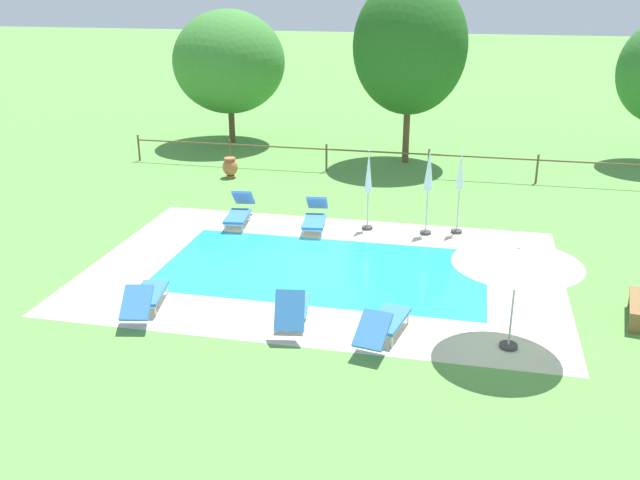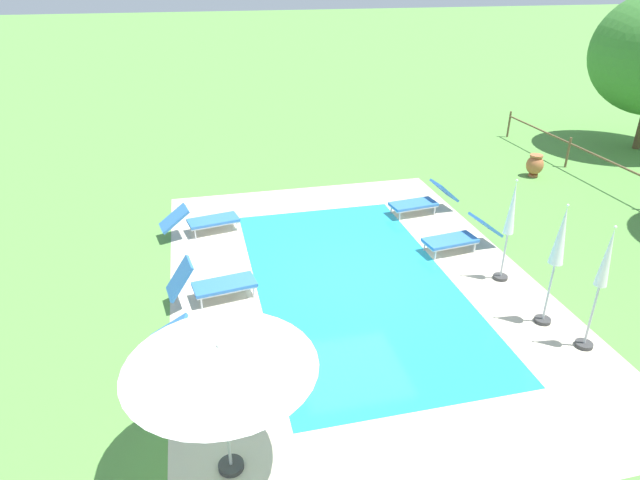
{
  "view_description": "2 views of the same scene",
  "coord_description": "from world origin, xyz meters",
  "px_view_note": "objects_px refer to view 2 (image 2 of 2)",
  "views": [
    {
      "loc": [
        3.41,
        -15.95,
        6.93
      ],
      "look_at": [
        -0.2,
        0.5,
        0.6
      ],
      "focal_mm": 39.43,
      "sensor_mm": 36.0,
      "label": 1
    },
    {
      "loc": [
        9.99,
        -3.13,
        6.32
      ],
      "look_at": [
        -1.18,
        -0.49,
        0.53
      ],
      "focal_mm": 30.74,
      "sensor_mm": 36.0,
      "label": 2
    }
  ],
  "objects_px": {
    "sun_lounger_north_far": "(422,201)",
    "patio_umbrella_closed_row_centre": "(510,218)",
    "sun_lounger_north_near_steps": "(212,283)",
    "sun_lounger_south_near_corner": "(202,220)",
    "patio_umbrella_closed_row_mid_west": "(559,245)",
    "patio_umbrella_closed_row_west": "(603,272)",
    "sun_lounger_north_end": "(461,236)",
    "patio_umbrella_open_foreground": "(220,357)",
    "terracotta_urn_near_fence": "(535,165)",
    "sun_lounger_north_mid": "(207,343)"
  },
  "relations": [
    {
      "from": "patio_umbrella_closed_row_west",
      "to": "sun_lounger_north_mid",
      "type": "bearing_deg",
      "value": -100.22
    },
    {
      "from": "patio_umbrella_open_foreground",
      "to": "patio_umbrella_closed_row_west",
      "type": "bearing_deg",
      "value": 100.76
    },
    {
      "from": "patio_umbrella_open_foreground",
      "to": "sun_lounger_north_mid",
      "type": "bearing_deg",
      "value": -175.98
    },
    {
      "from": "sun_lounger_north_far",
      "to": "patio_umbrella_closed_row_west",
      "type": "distance_m",
      "value": 6.52
    },
    {
      "from": "sun_lounger_north_near_steps",
      "to": "sun_lounger_north_mid",
      "type": "bearing_deg",
      "value": -5.65
    },
    {
      "from": "patio_umbrella_closed_row_centre",
      "to": "patio_umbrella_open_foreground",
      "type": "bearing_deg",
      "value": -59.0
    },
    {
      "from": "patio_umbrella_closed_row_mid_west",
      "to": "patio_umbrella_closed_row_west",
      "type": "bearing_deg",
      "value": 18.69
    },
    {
      "from": "patio_umbrella_closed_row_west",
      "to": "patio_umbrella_closed_row_mid_west",
      "type": "distance_m",
      "value": 0.92
    },
    {
      "from": "sun_lounger_north_mid",
      "to": "patio_umbrella_open_foreground",
      "type": "xyz_separation_m",
      "value": [
        2.47,
        0.17,
        1.59
      ]
    },
    {
      "from": "sun_lounger_south_near_corner",
      "to": "sun_lounger_north_mid",
      "type": "bearing_deg",
      "value": -1.47
    },
    {
      "from": "patio_umbrella_open_foreground",
      "to": "patio_umbrella_closed_row_centre",
      "type": "relative_size",
      "value": 1.04
    },
    {
      "from": "patio_umbrella_open_foreground",
      "to": "patio_umbrella_closed_row_mid_west",
      "type": "relative_size",
      "value": 0.98
    },
    {
      "from": "sun_lounger_north_far",
      "to": "sun_lounger_south_near_corner",
      "type": "bearing_deg",
      "value": -90.98
    },
    {
      "from": "sun_lounger_south_near_corner",
      "to": "patio_umbrella_open_foreground",
      "type": "xyz_separation_m",
      "value": [
        7.74,
        0.04,
        1.59
      ]
    },
    {
      "from": "sun_lounger_north_far",
      "to": "sun_lounger_north_end",
      "type": "height_order",
      "value": "sun_lounger_north_far"
    },
    {
      "from": "patio_umbrella_closed_row_west",
      "to": "patio_umbrella_closed_row_mid_west",
      "type": "bearing_deg",
      "value": -161.31
    },
    {
      "from": "sun_lounger_north_end",
      "to": "terracotta_urn_near_fence",
      "type": "distance_m",
      "value": 6.4
    },
    {
      "from": "sun_lounger_north_near_steps",
      "to": "sun_lounger_north_end",
      "type": "relative_size",
      "value": 0.92
    },
    {
      "from": "sun_lounger_north_mid",
      "to": "patio_umbrella_closed_row_mid_west",
      "type": "xyz_separation_m",
      "value": [
        0.36,
        6.47,
        1.35
      ]
    },
    {
      "from": "patio_umbrella_closed_row_west",
      "to": "patio_umbrella_closed_row_mid_west",
      "type": "xyz_separation_m",
      "value": [
        -0.86,
        -0.29,
        0.12
      ]
    },
    {
      "from": "sun_lounger_north_near_steps",
      "to": "sun_lounger_south_near_corner",
      "type": "xyz_separation_m",
      "value": [
        -3.31,
        -0.06,
        -0.03
      ]
    },
    {
      "from": "sun_lounger_north_far",
      "to": "patio_umbrella_closed_row_mid_west",
      "type": "height_order",
      "value": "patio_umbrella_closed_row_mid_west"
    },
    {
      "from": "sun_lounger_north_far",
      "to": "patio_umbrella_closed_row_west",
      "type": "xyz_separation_m",
      "value": [
        6.38,
        0.54,
        1.22
      ]
    },
    {
      "from": "patio_umbrella_closed_row_mid_west",
      "to": "sun_lounger_north_near_steps",
      "type": "bearing_deg",
      "value": -110.24
    },
    {
      "from": "sun_lounger_north_near_steps",
      "to": "patio_umbrella_closed_row_centre",
      "type": "bearing_deg",
      "value": 84.44
    },
    {
      "from": "sun_lounger_south_near_corner",
      "to": "patio_umbrella_closed_row_mid_west",
      "type": "bearing_deg",
      "value": 48.42
    },
    {
      "from": "sun_lounger_north_near_steps",
      "to": "sun_lounger_north_mid",
      "type": "distance_m",
      "value": 1.97
    },
    {
      "from": "patio_umbrella_closed_row_mid_west",
      "to": "sun_lounger_south_near_corner",
      "type": "bearing_deg",
      "value": -131.58
    },
    {
      "from": "sun_lounger_south_near_corner",
      "to": "patio_umbrella_closed_row_centre",
      "type": "distance_m",
      "value": 7.58
    },
    {
      "from": "sun_lounger_north_near_steps",
      "to": "terracotta_urn_near_fence",
      "type": "height_order",
      "value": "sun_lounger_north_near_steps"
    },
    {
      "from": "patio_umbrella_closed_row_west",
      "to": "patio_umbrella_open_foreground",
      "type": "bearing_deg",
      "value": -79.24
    },
    {
      "from": "sun_lounger_north_end",
      "to": "patio_umbrella_closed_row_mid_west",
      "type": "bearing_deg",
      "value": 3.9
    },
    {
      "from": "sun_lounger_north_far",
      "to": "patio_umbrella_closed_row_centre",
      "type": "distance_m",
      "value": 3.99
    },
    {
      "from": "sun_lounger_north_end",
      "to": "sun_lounger_north_far",
      "type": "bearing_deg",
      "value": -179.35
    },
    {
      "from": "sun_lounger_north_far",
      "to": "terracotta_urn_near_fence",
      "type": "height_order",
      "value": "sun_lounger_north_far"
    },
    {
      "from": "sun_lounger_north_end",
      "to": "terracotta_urn_near_fence",
      "type": "xyz_separation_m",
      "value": [
        -4.27,
        4.77,
        0.03
      ]
    },
    {
      "from": "sun_lounger_south_near_corner",
      "to": "patio_umbrella_open_foreground",
      "type": "relative_size",
      "value": 0.84
    },
    {
      "from": "sun_lounger_north_near_steps",
      "to": "patio_umbrella_closed_row_centre",
      "type": "xyz_separation_m",
      "value": [
        0.62,
        6.33,
        1.1
      ]
    },
    {
      "from": "sun_lounger_north_near_steps",
      "to": "sun_lounger_south_near_corner",
      "type": "relative_size",
      "value": 0.9
    },
    {
      "from": "patio_umbrella_closed_row_centre",
      "to": "terracotta_urn_near_fence",
      "type": "xyz_separation_m",
      "value": [
        -5.77,
        4.5,
        -1.1
      ]
    },
    {
      "from": "sun_lounger_north_end",
      "to": "patio_umbrella_closed_row_centre",
      "type": "relative_size",
      "value": 0.86
    },
    {
      "from": "sun_lounger_north_mid",
      "to": "sun_lounger_north_near_steps",
      "type": "bearing_deg",
      "value": 174.35
    },
    {
      "from": "patio_umbrella_closed_row_west",
      "to": "patio_umbrella_closed_row_centre",
      "type": "bearing_deg",
      "value": -174.61
    },
    {
      "from": "sun_lounger_north_far",
      "to": "terracotta_urn_near_fence",
      "type": "relative_size",
      "value": 2.72
    },
    {
      "from": "patio_umbrella_open_foreground",
      "to": "terracotta_urn_near_fence",
      "type": "relative_size",
      "value": 3.33
    },
    {
      "from": "patio_umbrella_closed_row_mid_west",
      "to": "terracotta_urn_near_fence",
      "type": "xyz_separation_m",
      "value": [
        -7.47,
        4.55,
        -1.32
      ]
    },
    {
      "from": "sun_lounger_north_mid",
      "to": "sun_lounger_north_end",
      "type": "bearing_deg",
      "value": 114.47
    },
    {
      "from": "sun_lounger_north_near_steps",
      "to": "patio_umbrella_closed_row_mid_west",
      "type": "xyz_separation_m",
      "value": [
        2.31,
        6.28,
        1.32
      ]
    },
    {
      "from": "sun_lounger_north_near_steps",
      "to": "patio_umbrella_closed_row_mid_west",
      "type": "height_order",
      "value": "patio_umbrella_closed_row_mid_west"
    },
    {
      "from": "patio_umbrella_closed_row_west",
      "to": "sun_lounger_north_end",
      "type": "bearing_deg",
      "value": -172.85
    }
  ]
}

